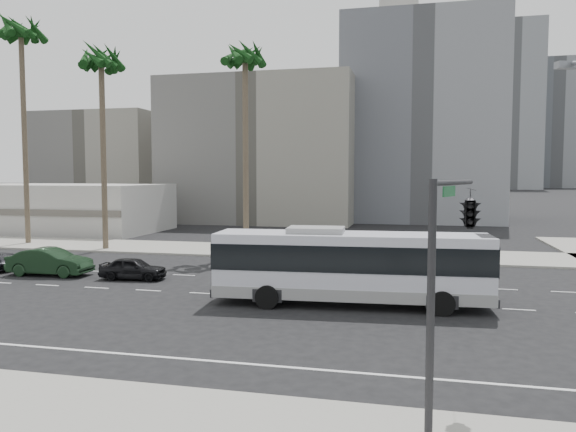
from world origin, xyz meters
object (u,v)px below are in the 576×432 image
(city_bus, at_px, (351,265))
(palm_far, at_px, (21,36))
(palm_mid, at_px, (101,65))
(car_a, at_px, (133,268))
(car_b, at_px, (50,262))
(palm_near, at_px, (245,61))
(traffic_signal, at_px, (466,216))

(city_bus, distance_m, palm_far, 37.28)
(palm_mid, xyz_separation_m, palm_far, (-8.56, 1.78, 3.10))
(car_a, height_order, car_b, car_b)
(car_b, height_order, palm_mid, palm_mid)
(palm_near, distance_m, palm_mid, 11.50)
(car_a, relative_size, traffic_signal, 0.64)
(car_b, distance_m, palm_near, 19.89)
(city_bus, xyz_separation_m, car_b, (-18.38, 3.47, -1.07))
(city_bus, height_order, palm_mid, palm_mid)
(car_b, bearing_deg, palm_far, 40.07)
(palm_mid, distance_m, palm_far, 9.28)
(palm_mid, bearing_deg, palm_far, 168.26)
(city_bus, xyz_separation_m, palm_near, (-9.76, 15.03, 12.62))
(city_bus, height_order, palm_far, palm_far)
(city_bus, distance_m, car_b, 18.74)
(car_b, xyz_separation_m, palm_far, (-11.40, 12.48, 16.83))
(car_a, height_order, palm_near, palm_near)
(city_bus, distance_m, palm_mid, 28.49)
(city_bus, xyz_separation_m, palm_mid, (-21.23, 14.17, 12.66))
(palm_near, xyz_separation_m, palm_far, (-20.03, 0.92, 3.15))
(city_bus, relative_size, palm_near, 0.79)
(city_bus, xyz_separation_m, car_a, (-12.88, 3.39, -1.24))
(traffic_signal, relative_size, palm_near, 0.37)
(city_bus, xyz_separation_m, traffic_signal, (4.17, -10.05, 3.04))
(city_bus, height_order, car_b, city_bus)
(car_b, distance_m, palm_mid, 17.64)
(palm_far, bearing_deg, city_bus, -28.16)
(palm_near, bearing_deg, car_b, -126.72)
(traffic_signal, distance_m, palm_far, 44.62)
(traffic_signal, distance_m, palm_mid, 36.39)
(city_bus, distance_m, palm_near, 21.92)
(car_a, bearing_deg, car_b, 83.74)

